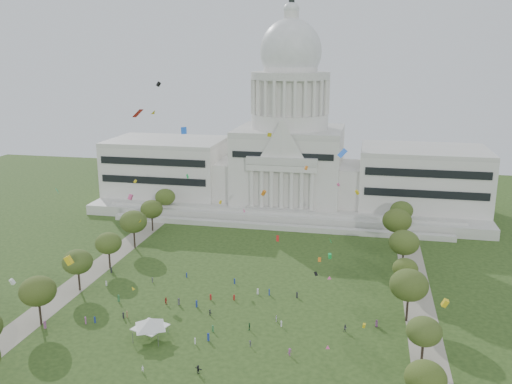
# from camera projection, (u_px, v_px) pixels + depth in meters

# --- Properties ---
(ground) EXTENTS (400.00, 400.00, 0.00)m
(ground) POSITION_uv_depth(u_px,v_px,m) (217.00, 337.00, 127.46)
(ground) COLOR #284217
(ground) RESTS_ON ground
(capitol) EXTENTS (160.00, 64.50, 91.30)m
(capitol) POSITION_uv_depth(u_px,v_px,m) (289.00, 156.00, 229.56)
(capitol) COLOR beige
(capitol) RESTS_ON ground
(path_left) EXTENTS (8.00, 160.00, 0.04)m
(path_left) POSITION_uv_depth(u_px,v_px,m) (92.00, 272.00, 165.41)
(path_left) COLOR gray
(path_left) RESTS_ON ground
(path_right) EXTENTS (8.00, 160.00, 0.04)m
(path_right) POSITION_uv_depth(u_px,v_px,m) (418.00, 300.00, 146.37)
(path_right) COLOR gray
(path_right) RESTS_ON ground
(row_tree_r_0) EXTENTS (7.67, 7.67, 10.91)m
(row_tree_r_0) POSITION_uv_depth(u_px,v_px,m) (426.00, 378.00, 98.05)
(row_tree_r_0) COLOR black
(row_tree_r_0) RESTS_ON ground
(row_tree_l_1) EXTENTS (8.86, 8.86, 12.59)m
(row_tree_l_1) POSITION_uv_depth(u_px,v_px,m) (38.00, 291.00, 131.16)
(row_tree_l_1) COLOR black
(row_tree_l_1) RESTS_ON ground
(row_tree_r_1) EXTENTS (7.58, 7.58, 10.78)m
(row_tree_r_1) POSITION_uv_depth(u_px,v_px,m) (424.00, 331.00, 114.73)
(row_tree_r_1) COLOR black
(row_tree_r_1) RESTS_ON ground
(row_tree_l_2) EXTENTS (8.42, 8.42, 11.97)m
(row_tree_l_2) POSITION_uv_depth(u_px,v_px,m) (78.00, 262.00, 150.67)
(row_tree_l_2) COLOR black
(row_tree_l_2) RESTS_ON ground
(row_tree_r_2) EXTENTS (9.55, 9.55, 13.58)m
(row_tree_r_2) POSITION_uv_depth(u_px,v_px,m) (409.00, 285.00, 132.82)
(row_tree_r_2) COLOR black
(row_tree_r_2) RESTS_ON ground
(row_tree_l_3) EXTENTS (8.12, 8.12, 11.55)m
(row_tree_l_3) POSITION_uv_depth(u_px,v_px,m) (108.00, 243.00, 166.30)
(row_tree_l_3) COLOR black
(row_tree_l_3) RESTS_ON ground
(row_tree_r_3) EXTENTS (7.01, 7.01, 9.98)m
(row_tree_r_3) POSITION_uv_depth(u_px,v_px,m) (405.00, 269.00, 149.58)
(row_tree_r_3) COLOR black
(row_tree_r_3) RESTS_ON ground
(row_tree_l_4) EXTENTS (9.29, 9.29, 13.21)m
(row_tree_l_4) POSITION_uv_depth(u_px,v_px,m) (133.00, 222.00, 183.54)
(row_tree_l_4) COLOR black
(row_tree_l_4) RESTS_ON ground
(row_tree_r_4) EXTENTS (9.19, 9.19, 13.06)m
(row_tree_r_4) POSITION_uv_depth(u_px,v_px,m) (404.00, 243.00, 163.70)
(row_tree_r_4) COLOR black
(row_tree_r_4) RESTS_ON ground
(row_tree_l_5) EXTENTS (8.33, 8.33, 11.85)m
(row_tree_l_5) POSITION_uv_depth(u_px,v_px,m) (152.00, 209.00, 201.63)
(row_tree_l_5) COLOR black
(row_tree_l_5) RESTS_ON ground
(row_tree_r_5) EXTENTS (9.82, 9.82, 13.96)m
(row_tree_r_5) POSITION_uv_depth(u_px,v_px,m) (397.00, 221.00, 182.89)
(row_tree_r_5) COLOR black
(row_tree_r_5) RESTS_ON ground
(row_tree_l_6) EXTENTS (8.19, 8.19, 11.64)m
(row_tree_l_6) POSITION_uv_depth(u_px,v_px,m) (165.00, 197.00, 219.18)
(row_tree_l_6) COLOR black
(row_tree_l_6) RESTS_ON ground
(row_tree_r_6) EXTENTS (8.42, 8.42, 11.97)m
(row_tree_r_6) POSITION_uv_depth(u_px,v_px,m) (402.00, 210.00, 199.76)
(row_tree_r_6) COLOR black
(row_tree_r_6) RESTS_ON ground
(event_tent) EXTENTS (11.74, 11.74, 5.21)m
(event_tent) POSITION_uv_depth(u_px,v_px,m) (150.00, 323.00, 126.02)
(event_tent) COLOR #4C4C4C
(event_tent) RESTS_ON ground
(person_0) EXTENTS (1.08, 1.04, 1.86)m
(person_0) POSITION_uv_depth(u_px,v_px,m) (377.00, 323.00, 132.10)
(person_0) COLOR #994C8C
(person_0) RESTS_ON ground
(person_2) EXTENTS (1.08, 0.85, 1.95)m
(person_2) POSITION_uv_depth(u_px,v_px,m) (345.00, 328.00, 129.62)
(person_2) COLOR #4C4C51
(person_2) RESTS_ON ground
(person_3) EXTENTS (1.03, 1.08, 1.53)m
(person_3) POSITION_uv_depth(u_px,v_px,m) (250.00, 344.00, 123.18)
(person_3) COLOR #4C4C51
(person_3) RESTS_ON ground
(person_4) EXTENTS (1.01, 1.25, 1.88)m
(person_4) POSITION_uv_depth(u_px,v_px,m) (249.00, 326.00, 130.57)
(person_4) COLOR #33723F
(person_4) RESTS_ON ground
(person_5) EXTENTS (1.28, 1.54, 1.58)m
(person_5) POSITION_uv_depth(u_px,v_px,m) (210.00, 312.00, 137.97)
(person_5) COLOR #4C4C51
(person_5) RESTS_ON ground
(person_7) EXTENTS (0.65, 0.57, 1.50)m
(person_7) POSITION_uv_depth(u_px,v_px,m) (143.00, 369.00, 113.35)
(person_7) COLOR silver
(person_7) RESTS_ON ground
(person_8) EXTENTS (1.05, 0.95, 1.84)m
(person_8) POSITION_uv_depth(u_px,v_px,m) (166.00, 301.00, 144.17)
(person_8) COLOR #B21E1E
(person_8) RESTS_ON ground
(person_9) EXTENTS (1.22, 1.29, 1.82)m
(person_9) POSITION_uv_depth(u_px,v_px,m) (290.00, 352.00, 119.45)
(person_9) COLOR #994C8C
(person_9) RESTS_ON ground
(person_10) EXTENTS (0.55, 1.01, 1.72)m
(person_10) POSITION_uv_depth(u_px,v_px,m) (276.00, 318.00, 134.74)
(person_10) COLOR silver
(person_10) RESTS_ON ground
(person_11) EXTENTS (1.89, 1.31, 1.90)m
(person_11) POSITION_uv_depth(u_px,v_px,m) (198.00, 369.00, 112.85)
(person_11) COLOR #26262B
(person_11) RESTS_ON ground
(distant_crowd) EXTENTS (58.12, 37.02, 1.95)m
(distant_crowd) POSITION_uv_depth(u_px,v_px,m) (173.00, 304.00, 142.37)
(distant_crowd) COLOR #994C8C
(distant_crowd) RESTS_ON ground
(kite_swarm) EXTENTS (90.73, 93.55, 55.75)m
(kite_swarm) POSITION_uv_depth(u_px,v_px,m) (213.00, 225.00, 128.74)
(kite_swarm) COLOR #E54C8C
(kite_swarm) RESTS_ON ground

